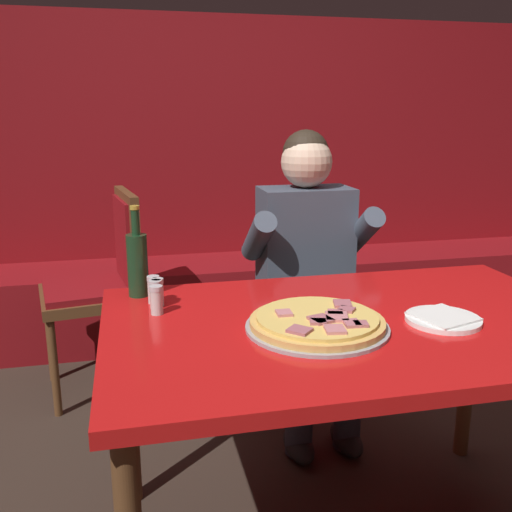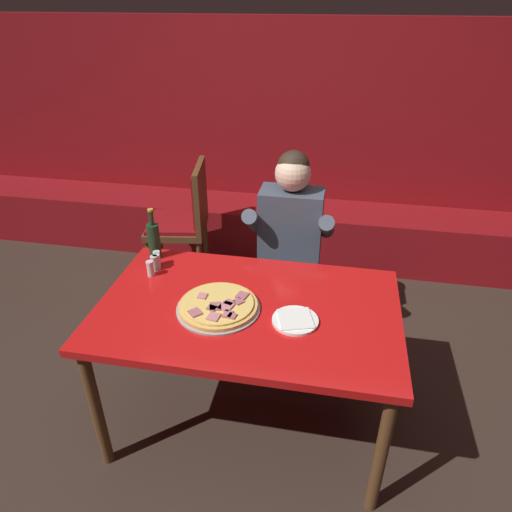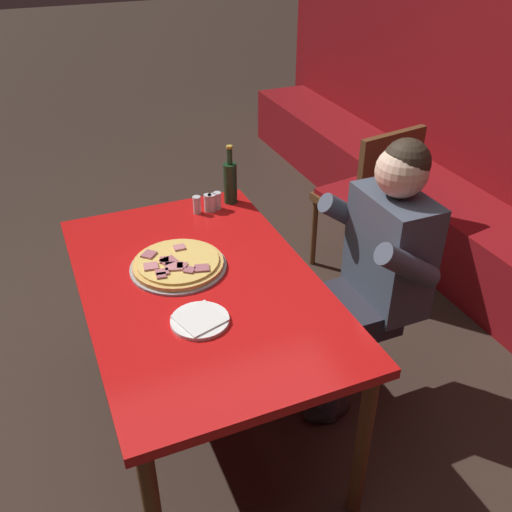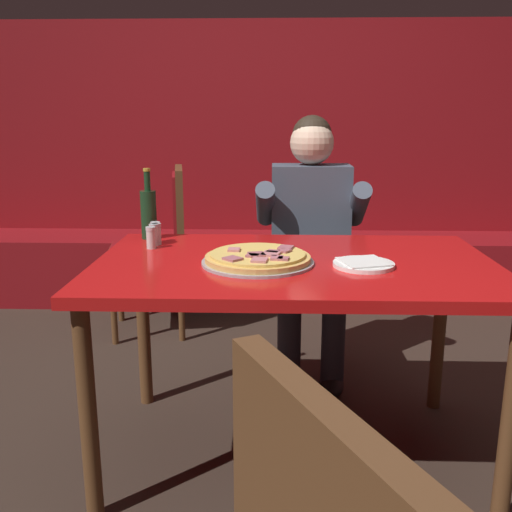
# 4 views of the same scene
# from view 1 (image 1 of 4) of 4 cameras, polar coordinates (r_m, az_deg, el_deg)

# --- Properties ---
(booth_wall_panel) EXTENTS (6.80, 0.16, 1.90)m
(booth_wall_panel) POSITION_cam_1_polar(r_m,az_deg,el_deg) (3.68, -3.09, 8.15)
(booth_wall_panel) COLOR maroon
(booth_wall_panel) RESTS_ON ground_plane
(booth_bench) EXTENTS (6.46, 0.48, 0.46)m
(booth_bench) POSITION_cam_1_polar(r_m,az_deg,el_deg) (3.53, -2.06, -4.11)
(booth_bench) COLOR maroon
(booth_bench) RESTS_ON ground_plane
(main_dining_table) EXTENTS (1.42, 0.89, 0.77)m
(main_dining_table) POSITION_cam_1_polar(r_m,az_deg,el_deg) (1.69, 9.76, -8.76)
(main_dining_table) COLOR brown
(main_dining_table) RESTS_ON ground_plane
(pizza) EXTENTS (0.39, 0.39, 0.05)m
(pizza) POSITION_cam_1_polar(r_m,az_deg,el_deg) (1.57, 6.18, -6.64)
(pizza) COLOR #9E9EA3
(pizza) RESTS_ON main_dining_table
(plate_white_paper) EXTENTS (0.21, 0.21, 0.02)m
(plate_white_paper) POSITION_cam_1_polar(r_m,az_deg,el_deg) (1.70, 18.20, -6.00)
(plate_white_paper) COLOR white
(plate_white_paper) RESTS_ON main_dining_table
(beer_bottle) EXTENTS (0.07, 0.07, 0.29)m
(beer_bottle) POSITION_cam_1_polar(r_m,az_deg,el_deg) (1.85, -11.77, -0.62)
(beer_bottle) COLOR #19381E
(beer_bottle) RESTS_ON main_dining_table
(shaker_parmesan) EXTENTS (0.04, 0.04, 0.09)m
(shaker_parmesan) POSITION_cam_1_polar(r_m,az_deg,el_deg) (1.79, -10.20, -3.44)
(shaker_parmesan) COLOR silver
(shaker_parmesan) RESTS_ON main_dining_table
(shaker_black_pepper) EXTENTS (0.04, 0.04, 0.09)m
(shaker_black_pepper) POSITION_cam_1_polar(r_m,az_deg,el_deg) (1.74, -9.99, -3.91)
(shaker_black_pepper) COLOR silver
(shaker_black_pepper) RESTS_ON main_dining_table
(shaker_red_pepper_flakes) EXTENTS (0.04, 0.04, 0.09)m
(shaker_red_pepper_flakes) POSITION_cam_1_polar(r_m,az_deg,el_deg) (1.69, -9.91, -4.49)
(shaker_red_pepper_flakes) COLOR silver
(shaker_red_pepper_flakes) RESTS_ON main_dining_table
(shaker_oregano) EXTENTS (0.04, 0.04, 0.09)m
(shaker_oregano) POSITION_cam_1_polar(r_m,az_deg,el_deg) (1.76, -9.81, -3.72)
(shaker_oregano) COLOR silver
(shaker_oregano) RESTS_ON main_dining_table
(diner_seated_blue_shirt) EXTENTS (0.53, 0.53, 1.27)m
(diner_seated_blue_shirt) POSITION_cam_1_polar(r_m,az_deg,el_deg) (2.36, 5.47, -1.52)
(diner_seated_blue_shirt) COLOR black
(diner_seated_blue_shirt) RESTS_ON ground_plane
(dining_chair_side_aisle) EXTENTS (0.51, 0.51, 0.98)m
(dining_chair_side_aisle) POSITION_cam_1_polar(r_m,az_deg,el_deg) (2.82, -14.89, -1.97)
(dining_chair_side_aisle) COLOR brown
(dining_chair_side_aisle) RESTS_ON ground_plane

